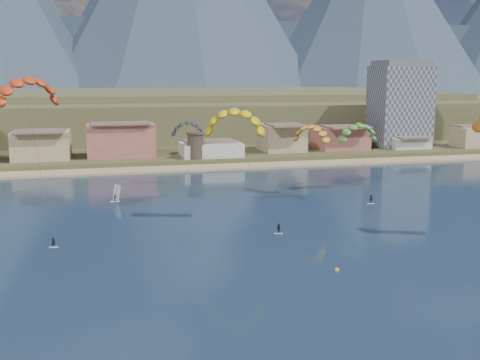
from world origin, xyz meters
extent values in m
plane|color=#0D2031|center=(0.00, 0.00, 0.00)|extent=(2400.00, 2400.00, 0.00)
cube|color=tan|center=(0.00, 106.00, 0.25)|extent=(2200.00, 12.00, 0.90)
cube|color=brown|center=(0.00, 560.00, 0.00)|extent=(2200.00, 900.00, 4.00)
cube|color=brown|center=(40.00, 220.00, 9.50)|extent=(320.00, 150.00, 15.00)
cube|color=brown|center=(-40.00, 260.00, 11.00)|extent=(380.00, 170.00, 18.00)
cone|color=#2C3949|center=(400.00, 800.00, 147.00)|extent=(380.00, 380.00, 290.00)
cube|color=#2C3949|center=(0.00, 900.00, 57.00)|extent=(2000.00, 200.00, 110.00)
cube|color=gray|center=(85.00, 128.00, 17.00)|extent=(20.00, 16.00, 30.00)
cube|color=#59595E|center=(85.00, 128.00, 33.00)|extent=(18.00, 14.40, 2.00)
cylinder|color=#47382D|center=(5.00, 114.00, 6.00)|extent=(5.20, 5.20, 8.00)
cylinder|color=#47382D|center=(5.00, 114.00, 10.30)|extent=(5.82, 5.82, 0.60)
cube|color=silver|center=(-32.58, 31.16, 0.05)|extent=(1.51, 0.69, 0.10)
imported|color=black|center=(-32.58, 31.16, 0.93)|extent=(0.67, 0.50, 1.67)
cylinder|color=#262626|center=(-34.40, 35.89, 12.35)|extent=(0.05, 0.05, 24.73)
cube|color=silver|center=(6.82, 30.31, 0.05)|extent=(1.66, 0.95, 0.11)
imported|color=black|center=(6.82, 30.31, 1.02)|extent=(1.06, 0.94, 1.83)
cylinder|color=#262626|center=(3.86, 35.22, 9.33)|extent=(0.05, 0.05, 19.96)
cube|color=silver|center=(34.48, 48.78, 0.05)|extent=(1.65, 0.55, 0.11)
imported|color=black|center=(34.48, 48.78, 1.05)|extent=(1.24, 0.74, 1.88)
cylinder|color=#262626|center=(35.88, 55.68, 6.96)|extent=(0.05, 0.05, 18.19)
cylinder|color=#262626|center=(-2.27, 76.19, 6.74)|extent=(0.04, 0.04, 15.16)
cylinder|color=#262626|center=(24.76, 57.67, 6.63)|extent=(0.04, 0.04, 14.98)
cube|color=silver|center=(-21.63, 64.53, 0.05)|extent=(2.21, 0.80, 0.11)
imported|color=black|center=(-21.63, 64.53, 0.89)|extent=(0.80, 0.56, 1.56)
cube|color=white|center=(-21.27, 64.53, 2.01)|extent=(1.03, 2.41, 3.73)
sphere|color=yellow|center=(9.30, 9.24, 0.11)|extent=(0.67, 0.67, 0.67)
camera|label=1|loc=(-23.42, -64.87, 28.53)|focal=42.17mm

